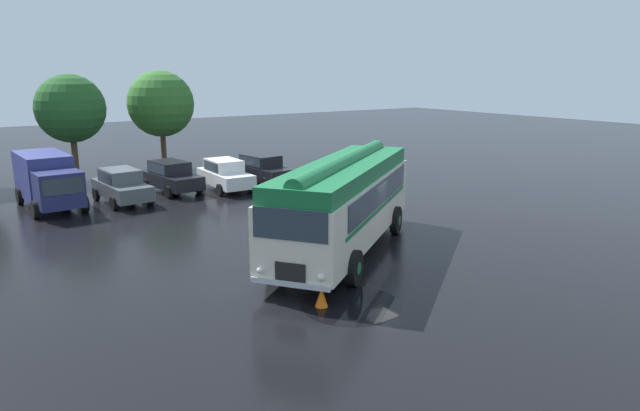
# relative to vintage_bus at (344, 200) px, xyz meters

# --- Properties ---
(ground_plane) EXTENTS (120.00, 120.00, 0.00)m
(ground_plane) POSITION_rel_vintage_bus_xyz_m (0.49, -0.02, -1.89)
(ground_plane) COLOR black
(vintage_bus) EXTENTS (9.56, 7.96, 3.49)m
(vintage_bus) POSITION_rel_vintage_bus_xyz_m (0.00, 0.00, 0.00)
(vintage_bus) COLOR silver
(vintage_bus) RESTS_ON ground
(car_near_left) EXTENTS (2.19, 4.31, 1.66)m
(car_near_left) POSITION_rel_vintage_bus_xyz_m (-4.38, 12.45, -1.05)
(car_near_left) COLOR #4C5156
(car_near_left) RESTS_ON ground
(car_mid_left) EXTENTS (2.36, 4.39, 1.66)m
(car_mid_left) POSITION_rel_vintage_bus_xyz_m (-1.49, 13.53, -1.05)
(car_mid_left) COLOR black
(car_mid_left) RESTS_ON ground
(car_mid_right) EXTENTS (2.05, 4.25, 1.66)m
(car_mid_right) POSITION_rel_vintage_bus_xyz_m (1.16, 12.44, -1.05)
(car_mid_right) COLOR silver
(car_mid_right) RESTS_ON ground
(car_far_right) EXTENTS (2.40, 4.40, 1.66)m
(car_far_right) POSITION_rel_vintage_bus_xyz_m (3.69, 12.88, -1.05)
(car_far_right) COLOR black
(car_far_right) RESTS_ON ground
(box_van) EXTENTS (2.55, 5.86, 2.50)m
(box_van) POSITION_rel_vintage_bus_xyz_m (-7.52, 13.52, -0.53)
(box_van) COLOR navy
(box_van) RESTS_ON ground
(tree_left_of_centre) EXTENTS (3.98, 3.98, 6.21)m
(tree_left_of_centre) POSITION_rel_vintage_bus_xyz_m (-5.00, 20.18, 2.40)
(tree_left_of_centre) COLOR #4C3823
(tree_left_of_centre) RESTS_ON ground
(tree_centre) EXTENTS (4.29, 4.29, 6.41)m
(tree_centre) POSITION_rel_vintage_bus_xyz_m (0.77, 21.28, 2.42)
(tree_centre) COLOR #4C3823
(tree_centre) RESTS_ON ground
(traffic_cone) EXTENTS (0.36, 0.36, 0.55)m
(traffic_cone) POSITION_rel_vintage_bus_xyz_m (-3.45, -3.67, -1.62)
(traffic_cone) COLOR orange
(traffic_cone) RESTS_ON ground
(puddle_patch) EXTENTS (2.84, 2.84, 0.01)m
(puddle_patch) POSITION_rel_vintage_bus_xyz_m (-2.70, -4.05, -1.89)
(puddle_patch) COLOR black
(puddle_patch) RESTS_ON ground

